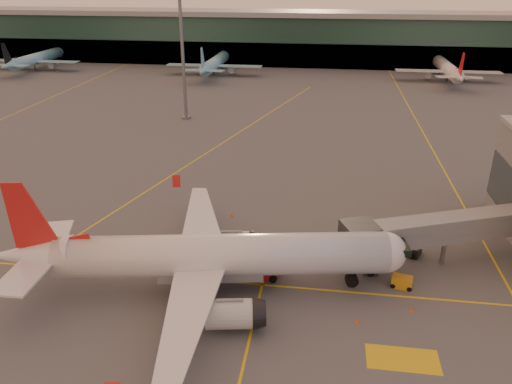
# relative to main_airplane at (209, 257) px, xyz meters

# --- Properties ---
(ground) EXTENTS (600.00, 600.00, 0.00)m
(ground) POSITION_rel_main_airplane_xyz_m (0.08, -3.28, -3.92)
(ground) COLOR #4C4F54
(ground) RESTS_ON ground
(taxi_markings) EXTENTS (100.12, 173.00, 0.01)m
(taxi_markings) POSITION_rel_main_airplane_xyz_m (-7.24, 41.21, -3.91)
(taxi_markings) COLOR yellow
(taxi_markings) RESTS_ON ground
(terminal) EXTENTS (400.00, 20.00, 17.60)m
(terminal) POSITION_rel_main_airplane_xyz_m (0.08, 138.52, 4.84)
(terminal) COLOR #19382D
(terminal) RESTS_ON ground
(mast_west_near) EXTENTS (2.40, 2.40, 25.60)m
(mast_west_near) POSITION_rel_main_airplane_xyz_m (-19.92, 62.72, 10.94)
(mast_west_near) COLOR slate
(mast_west_near) RESTS_ON ground
(distant_aircraft_row) EXTENTS (290.00, 34.00, 13.00)m
(distant_aircraft_row) POSITION_rel_main_airplane_xyz_m (-20.92, 114.72, -3.92)
(distant_aircraft_row) COLOR #82C3D9
(distant_aircraft_row) RESTS_ON ground
(main_airplane) EXTENTS (39.79, 36.10, 12.06)m
(main_airplane) POSITION_rel_main_airplane_xyz_m (0.00, 0.00, 0.00)
(main_airplane) COLOR white
(main_airplane) RESTS_ON ground
(jet_bridge) EXTENTS (23.77, 11.90, 5.94)m
(jet_bridge) POSITION_rel_main_airplane_xyz_m (25.44, 9.28, 0.20)
(jet_bridge) COLOR slate
(jet_bridge) RESTS_ON ground
(catering_truck) EXTENTS (5.42, 3.10, 3.98)m
(catering_truck) POSITION_rel_main_airplane_xyz_m (4.56, 3.67, -1.66)
(catering_truck) COLOR #AD1820
(catering_truck) RESTS_ON ground
(gpu_cart) EXTENTS (2.30, 1.67, 1.22)m
(gpu_cart) POSITION_rel_main_airplane_xyz_m (19.22, 3.42, -3.32)
(gpu_cart) COLOR orange
(gpu_cart) RESTS_ON ground
(pushback_tug) EXTENTS (4.27, 3.39, 1.94)m
(pushback_tug) POSITION_rel_main_airplane_xyz_m (20.23, 10.54, -3.13)
(pushback_tug) COLOR black
(pushback_tug) RESTS_ON ground
(cone_nose) EXTENTS (0.38, 0.38, 0.49)m
(cone_nose) POSITION_rel_main_airplane_xyz_m (19.71, -0.57, -3.68)
(cone_nose) COLOR #FF550D
(cone_nose) RESTS_ON ground
(cone_tail) EXTENTS (0.47, 0.47, 0.60)m
(cone_tail) POSITION_rel_main_airplane_xyz_m (-19.11, 0.66, -3.63)
(cone_tail) COLOR #FF550D
(cone_tail) RESTS_ON ground
(cone_wing_left) EXTENTS (0.44, 0.44, 0.56)m
(cone_wing_left) POSITION_rel_main_airplane_xyz_m (-0.93, 16.58, -3.65)
(cone_wing_left) COLOR #FF550D
(cone_wing_left) RESTS_ON ground
(cone_fwd) EXTENTS (0.38, 0.38, 0.48)m
(cone_fwd) POSITION_rel_main_airplane_xyz_m (14.53, -3.07, -3.68)
(cone_fwd) COLOR #FF550D
(cone_fwd) RESTS_ON ground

